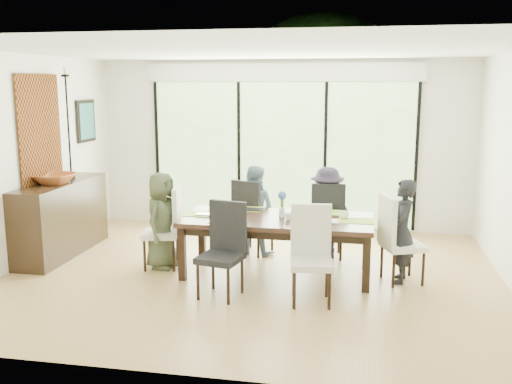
% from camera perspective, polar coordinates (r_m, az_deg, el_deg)
% --- Properties ---
extents(floor, '(6.00, 5.00, 0.01)m').
position_cam_1_polar(floor, '(7.08, -0.38, -8.39)').
color(floor, olive).
rests_on(floor, ground).
extents(ceiling, '(6.00, 5.00, 0.01)m').
position_cam_1_polar(ceiling, '(6.70, -0.41, 14.07)').
color(ceiling, white).
rests_on(ceiling, wall_back).
extents(wall_back, '(6.00, 0.02, 2.70)m').
position_cam_1_polar(wall_back, '(9.22, 2.61, 4.72)').
color(wall_back, silver).
rests_on(wall_back, floor).
extents(wall_front, '(6.00, 0.02, 2.70)m').
position_cam_1_polar(wall_front, '(4.36, -6.74, -2.13)').
color(wall_front, beige).
rests_on(wall_front, floor).
extents(wall_left, '(0.02, 5.00, 2.70)m').
position_cam_1_polar(wall_left, '(7.91, -22.36, 2.92)').
color(wall_left, silver).
rests_on(wall_left, floor).
extents(glass_doors, '(4.20, 0.02, 2.30)m').
position_cam_1_polar(glass_doors, '(9.20, 2.57, 3.76)').
color(glass_doors, '#598C3F').
rests_on(glass_doors, wall_back).
extents(blinds_header, '(4.40, 0.06, 0.28)m').
position_cam_1_polar(blinds_header, '(9.12, 2.63, 11.89)').
color(blinds_header, white).
rests_on(blinds_header, wall_back).
extents(mullion_a, '(0.05, 0.04, 2.30)m').
position_cam_1_polar(mullion_a, '(9.71, -9.83, 3.98)').
color(mullion_a, black).
rests_on(mullion_a, wall_back).
extents(mullion_b, '(0.05, 0.04, 2.30)m').
position_cam_1_polar(mullion_b, '(9.31, -1.72, 3.85)').
color(mullion_b, black).
rests_on(mullion_b, wall_back).
extents(mullion_c, '(0.05, 0.04, 2.30)m').
position_cam_1_polar(mullion_c, '(9.11, 6.93, 3.63)').
color(mullion_c, black).
rests_on(mullion_c, wall_back).
extents(mullion_d, '(0.05, 0.04, 2.30)m').
position_cam_1_polar(mullion_d, '(9.13, 15.74, 3.32)').
color(mullion_d, black).
rests_on(mullion_d, wall_back).
extents(deck, '(6.00, 1.80, 0.10)m').
position_cam_1_polar(deck, '(10.32, 3.25, -2.52)').
color(deck, brown).
rests_on(deck, ground).
extents(rail_top, '(6.00, 0.08, 0.06)m').
position_cam_1_polar(rail_top, '(10.99, 3.82, 1.47)').
color(rail_top, brown).
rests_on(rail_top, deck).
extents(foliage_left, '(3.20, 3.20, 3.20)m').
position_cam_1_polar(foliage_left, '(12.20, -4.03, 6.60)').
color(foliage_left, '#14380F').
rests_on(foliage_left, ground).
extents(foliage_mid, '(4.00, 4.00, 4.00)m').
position_cam_1_polar(foliage_mid, '(12.41, 6.65, 8.29)').
color(foliage_mid, '#14380F').
rests_on(foliage_mid, ground).
extents(foliage_right, '(2.80, 2.80, 2.80)m').
position_cam_1_polar(foliage_right, '(11.65, 15.20, 5.17)').
color(foliage_right, '#14380F').
rests_on(foliage_right, ground).
extents(foliage_far, '(3.60, 3.60, 3.60)m').
position_cam_1_polar(foliage_far, '(13.22, 2.49, 7.72)').
color(foliage_far, '#14380F').
rests_on(foliage_far, ground).
extents(table_top, '(2.30, 1.05, 0.06)m').
position_cam_1_polar(table_top, '(6.95, 2.14, -2.80)').
color(table_top, black).
rests_on(table_top, floor).
extents(table_apron, '(2.10, 0.86, 0.10)m').
position_cam_1_polar(table_apron, '(6.97, 2.13, -3.49)').
color(table_apron, black).
rests_on(table_apron, floor).
extents(table_leg_fl, '(0.09, 0.09, 0.66)m').
position_cam_1_polar(table_leg_fl, '(6.88, -7.40, -6.12)').
color(table_leg_fl, black).
rests_on(table_leg_fl, floor).
extents(table_leg_fr, '(0.09, 0.09, 0.66)m').
position_cam_1_polar(table_leg_fr, '(6.56, 10.98, -7.08)').
color(table_leg_fr, black).
rests_on(table_leg_fr, floor).
extents(table_leg_bl, '(0.09, 0.09, 0.66)m').
position_cam_1_polar(table_leg_bl, '(7.67, -5.42, -4.31)').
color(table_leg_bl, black).
rests_on(table_leg_bl, floor).
extents(table_leg_br, '(0.09, 0.09, 0.66)m').
position_cam_1_polar(table_leg_br, '(7.39, 10.97, -5.06)').
color(table_leg_br, black).
rests_on(table_leg_br, floor).
extents(chair_left_end, '(0.52, 0.52, 1.05)m').
position_cam_1_polar(chair_left_end, '(7.36, -9.52, -3.49)').
color(chair_left_end, silver).
rests_on(chair_left_end, floor).
extents(chair_right_end, '(0.56, 0.56, 1.05)m').
position_cam_1_polar(chair_right_end, '(6.94, 14.51, -4.56)').
color(chair_right_end, white).
rests_on(chair_right_end, floor).
extents(chair_far_left, '(0.57, 0.57, 1.05)m').
position_cam_1_polar(chair_far_left, '(7.88, -0.18, -2.39)').
color(chair_far_left, black).
rests_on(chair_far_left, floor).
extents(chair_far_right, '(0.49, 0.49, 1.05)m').
position_cam_1_polar(chair_far_right, '(7.76, 7.10, -2.68)').
color(chair_far_right, black).
rests_on(chair_far_right, floor).
extents(chair_near_left, '(0.52, 0.52, 1.05)m').
position_cam_1_polar(chair_near_left, '(6.27, -3.62, -5.88)').
color(chair_near_left, black).
rests_on(chair_near_left, floor).
extents(chair_near_right, '(0.50, 0.50, 1.05)m').
position_cam_1_polar(chair_near_right, '(6.10, 5.57, -6.36)').
color(chair_near_right, beige).
rests_on(chair_near_right, floor).
extents(person_left_end, '(0.44, 0.62, 1.23)m').
position_cam_1_polar(person_left_end, '(7.33, -9.40, -2.81)').
color(person_left_end, '#404931').
rests_on(person_left_end, floor).
extents(person_right_end, '(0.42, 0.61, 1.23)m').
position_cam_1_polar(person_right_end, '(6.91, 14.38, -3.83)').
color(person_right_end, black).
rests_on(person_right_end, floor).
extents(person_far_left, '(0.65, 0.49, 1.23)m').
position_cam_1_polar(person_far_left, '(7.84, -0.21, -1.77)').
color(person_far_left, '#7491A8').
rests_on(person_far_left, floor).
extents(person_far_right, '(0.65, 0.49, 1.23)m').
position_cam_1_polar(person_far_right, '(7.72, 7.10, -2.06)').
color(person_far_right, '#272132').
rests_on(person_far_right, floor).
extents(placemat_left, '(0.42, 0.31, 0.01)m').
position_cam_1_polar(placemat_left, '(7.14, -5.42, -2.22)').
color(placemat_left, '#97B440').
rests_on(placemat_left, table_top).
extents(placemat_right, '(0.42, 0.31, 0.01)m').
position_cam_1_polar(placemat_right, '(6.87, 10.01, -2.85)').
color(placemat_right, '#92B03E').
rests_on(placemat_right, table_top).
extents(placemat_far_l, '(0.42, 0.31, 0.01)m').
position_cam_1_polar(placemat_far_l, '(7.41, -0.84, -1.70)').
color(placemat_far_l, '#9ABC43').
rests_on(placemat_far_l, table_top).
extents(placemat_far_r, '(0.42, 0.31, 0.01)m').
position_cam_1_polar(placemat_far_r, '(7.28, 6.90, -2.01)').
color(placemat_far_r, '#82B841').
rests_on(placemat_far_r, table_top).
extents(placemat_paper, '(0.42, 0.31, 0.01)m').
position_cam_1_polar(placemat_paper, '(6.76, -2.86, -2.92)').
color(placemat_paper, white).
rests_on(placemat_paper, table_top).
extents(tablet_far_l, '(0.25, 0.17, 0.01)m').
position_cam_1_polar(tablet_far_l, '(7.34, -0.15, -1.75)').
color(tablet_far_l, black).
rests_on(tablet_far_l, table_top).
extents(tablet_far_r, '(0.23, 0.16, 0.01)m').
position_cam_1_polar(tablet_far_r, '(7.23, 6.48, -2.02)').
color(tablet_far_r, black).
rests_on(tablet_far_r, table_top).
extents(papers, '(0.29, 0.21, 0.00)m').
position_cam_1_polar(papers, '(6.83, 7.90, -2.88)').
color(papers, white).
rests_on(papers, table_top).
extents(platter_base, '(0.25, 0.25, 0.02)m').
position_cam_1_polar(platter_base, '(6.76, -2.86, -2.81)').
color(platter_base, white).
rests_on(platter_base, table_top).
extents(platter_snacks, '(0.19, 0.19, 0.01)m').
position_cam_1_polar(platter_snacks, '(6.75, -2.86, -2.66)').
color(platter_snacks, '#C26916').
rests_on(platter_snacks, table_top).
extents(vase, '(0.08, 0.08, 0.11)m').
position_cam_1_polar(vase, '(6.97, 2.61, -2.04)').
color(vase, silver).
rests_on(vase, table_top).
extents(hyacinth_stems, '(0.04, 0.04, 0.15)m').
position_cam_1_polar(hyacinth_stems, '(6.95, 2.62, -1.11)').
color(hyacinth_stems, '#337226').
rests_on(hyacinth_stems, table_top).
extents(hyacinth_blooms, '(0.11, 0.11, 0.11)m').
position_cam_1_polar(hyacinth_blooms, '(6.93, 2.63, -0.34)').
color(hyacinth_blooms, '#4357A8').
rests_on(hyacinth_blooms, table_top).
extents(laptop, '(0.32, 0.21, 0.02)m').
position_cam_1_polar(laptop, '(7.02, -4.86, -2.36)').
color(laptop, silver).
rests_on(laptop, table_top).
extents(cup_a, '(0.16, 0.16, 0.09)m').
position_cam_1_polar(cup_a, '(7.21, -3.19, -1.71)').
color(cup_a, white).
rests_on(cup_a, table_top).
extents(cup_b, '(0.13, 0.13, 0.09)m').
position_cam_1_polar(cup_b, '(6.82, 3.27, -2.46)').
color(cup_b, white).
rests_on(cup_b, table_top).
extents(cup_c, '(0.12, 0.12, 0.09)m').
position_cam_1_polar(cup_c, '(6.96, 8.80, -2.27)').
color(cup_c, white).
rests_on(cup_c, table_top).
extents(book, '(0.24, 0.26, 0.02)m').
position_cam_1_polar(book, '(6.96, 4.24, -2.49)').
color(book, white).
rests_on(book, table_top).
extents(sideboard, '(0.50, 1.79, 1.01)m').
position_cam_1_polar(sideboard, '(8.27, -18.92, -2.50)').
color(sideboard, black).
rests_on(sideboard, floor).
extents(bowl, '(0.53, 0.53, 0.13)m').
position_cam_1_polar(bowl, '(8.08, -19.51, 1.27)').
color(bowl, '#974721').
rests_on(bowl, sideboard).
extents(candlestick_base, '(0.11, 0.11, 0.04)m').
position_cam_1_polar(candlestick_base, '(8.48, -17.98, 1.49)').
color(candlestick_base, black).
rests_on(candlestick_base, sideboard).
extents(candlestick_shaft, '(0.03, 0.03, 1.40)m').
position_cam_1_polar(candlestick_shaft, '(8.40, -18.26, 6.24)').
color(candlestick_shaft, black).
rests_on(candlestick_shaft, sideboard).
extents(candlestick_pan, '(0.11, 0.11, 0.03)m').
position_cam_1_polar(candlestick_pan, '(8.38, -18.54, 10.97)').
color(candlestick_pan, black).
rests_on(candlestick_pan, sideboard).
extents(candle, '(0.04, 0.04, 0.11)m').
position_cam_1_polar(candle, '(8.38, -18.57, 11.43)').
color(candle, silver).
rests_on(candle, sideboard).
extents(tapestry, '(0.02, 1.00, 1.50)m').
position_cam_1_polar(tapestry, '(8.19, -20.78, 5.73)').
color(tapestry, brown).
rests_on(tapestry, wall_left).
extents(art_frame, '(0.03, 0.55, 0.65)m').
position_cam_1_polar(art_frame, '(9.32, -16.65, 6.82)').
color(art_frame, black).
rests_on(art_frame, wall_left).
extents(art_canvas, '(0.01, 0.45, 0.55)m').
position_cam_1_polar(art_canvas, '(9.31, -16.54, 6.82)').
color(art_canvas, '#1B5957').
rests_on(art_canvas, wall_left).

